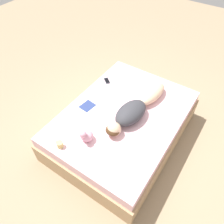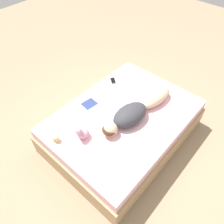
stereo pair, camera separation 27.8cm
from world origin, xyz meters
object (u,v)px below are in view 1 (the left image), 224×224
at_px(person, 136,108).
at_px(coffee_mug, 60,144).
at_px(cell_phone, 107,81).
at_px(open_magazine, 94,110).

height_order(person, coffee_mug, person).
xyz_separation_m(coffee_mug, cell_phone, (0.25, -1.39, -0.04)).
xyz_separation_m(person, cell_phone, (0.76, -0.37, -0.10)).
bearing_deg(cell_phone, open_magazine, 56.46).
relative_size(person, cell_phone, 7.92).
bearing_deg(person, cell_phone, -19.18).
height_order(open_magazine, cell_phone, same).
bearing_deg(open_magazine, cell_phone, -64.59).
distance_m(person, open_magazine, 0.61).
bearing_deg(cell_phone, person, 101.58).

